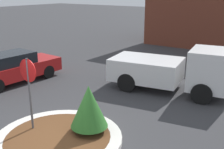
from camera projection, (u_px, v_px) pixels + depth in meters
ground_plane at (58, 141)px, 8.80m from camera, size 120.00×120.00×0.00m
traffic_island at (58, 139)px, 8.78m from camera, size 4.00×4.00×0.18m
stop_sign at (29, 82)px, 8.80m from camera, size 0.74×0.07×2.55m
island_shrub at (89, 106)px, 8.83m from camera, size 1.20×1.20×1.54m
utility_truck at (174, 70)px, 12.81m from camera, size 5.65×2.94×2.11m
parked_sedan_red at (13, 68)px, 14.11m from camera, size 2.05×4.86×1.54m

